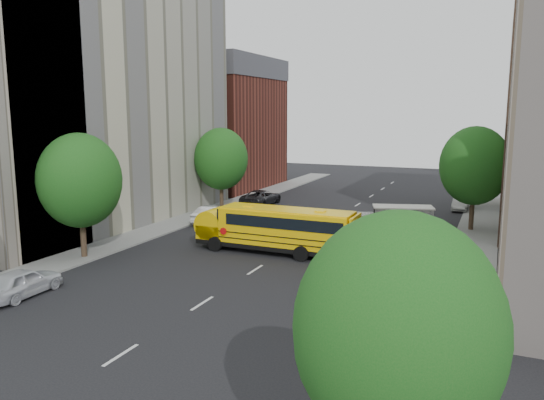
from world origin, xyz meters
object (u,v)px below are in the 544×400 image
Objects in this scene: street_tree_1 at (80,181)px; safari_truck at (396,221)px; street_tree_5 at (481,158)px; parked_car_3 at (371,339)px; parked_car_1 at (213,215)px; parked_car_2 at (261,197)px; street_tree_4 at (475,166)px; school_bus at (275,227)px; street_tree_2 at (221,159)px; parked_car_5 at (461,203)px; street_tree_3 at (398,331)px; parked_car_0 at (22,282)px.

street_tree_1 is 1.39× the size of safari_truck.
parked_car_3 is (-2.20, -36.48, -3.94)m from street_tree_5.
parked_car_1 is 9.58m from parked_car_2.
street_tree_1 is 1.50× the size of parked_car_3.
street_tree_4 reaches higher than school_bus.
school_bus is at bearing 118.72° from parked_car_2.
street_tree_1 is 1.78× the size of parked_car_1.
street_tree_2 is 25.06m from street_tree_5.
parked_car_1 reaches higher than parked_car_5.
safari_truck is 17.01m from parked_car_2.
school_bus is at bearing -115.50° from street_tree_5.
parked_car_2 is at bearing 168.31° from street_tree_4.
parked_car_3 is at bearing -95.14° from street_tree_4.
street_tree_5 is 26.71m from parked_car_1.
street_tree_2 is at bearing 90.00° from street_tree_1.
parked_car_3 is at bearing 106.30° from street_tree_3.
street_tree_4 reaches higher than parked_car_3.
street_tree_3 reaches higher than parked_car_2.
street_tree_4 reaches higher than street_tree_5.
parked_car_5 is at bearing -138.56° from parked_car_1.
street_tree_5 reaches higher than safari_truck.
street_tree_1 reaches higher than school_bus.
parked_car_5 is (10.04, 20.97, -1.06)m from school_bus.
school_bus is 23.27m from parked_car_5.
street_tree_2 is 1.46× the size of parked_car_3.
street_tree_3 is (22.00, -14.00, -0.50)m from street_tree_1.
street_tree_5 reaches higher than parked_car_3.
street_tree_1 reaches higher than parked_car_1.
street_tree_2 is (0.00, 18.00, -0.12)m from street_tree_1.
parked_car_2 is 1.03× the size of parked_car_3.
street_tree_3 is 1.67× the size of parked_car_0.
street_tree_4 is 21.00m from parked_car_1.
street_tree_3 is at bearing -59.99° from school_bus.
parked_car_3 is at bearing -91.34° from parked_car_5.
school_bus is 10.09m from safari_truck.
street_tree_1 is 12.57m from school_bus.
street_tree_4 reaches higher than street_tree_3.
parked_car_3 is at bearing -53.25° from school_bus.
street_tree_3 is 0.95× the size of street_tree_5.
street_tree_1 is 18.00m from street_tree_2.
street_tree_2 is at bearing 124.51° from street_tree_3.
street_tree_4 is 1.43× the size of safari_truck.
parked_car_0 is at bearing -118.36° from street_tree_5.
school_bus is (-11.44, -11.99, -3.37)m from street_tree_4.
street_tree_3 is 1.60× the size of parked_car_1.
school_bus is 2.55× the size of parked_car_0.
street_tree_4 is 12.01m from street_tree_5.
parked_car_0 is 28.77m from parked_car_2.
parked_car_5 is (0.80, 33.46, -0.12)m from parked_car_3.
street_tree_5 is at bearing 90.00° from street_tree_4.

